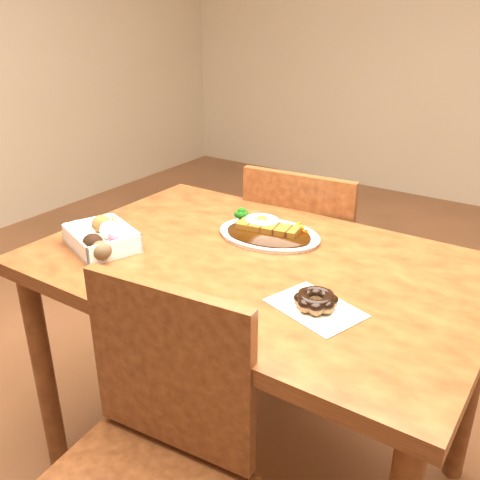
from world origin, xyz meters
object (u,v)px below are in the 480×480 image
Objects in this scene: table at (256,292)px; chair_near at (140,477)px; donut_box at (100,237)px; pon_de_ring at (316,301)px; katsu_curry_plate at (268,232)px; chair_far at (307,266)px.

chair_near is (0.06, -0.54, -0.17)m from table.
pon_de_ring is at bearing 3.08° from donut_box.
pon_de_ring is at bearing -29.10° from table.
donut_box reaches higher than pon_de_ring.
katsu_curry_plate is (-0.11, 0.69, 0.29)m from chair_near.
chair_far is at bearing 66.49° from donut_box.
donut_box is (-0.47, 0.36, 0.30)m from chair_near.
donut_box is 0.66m from pon_de_ring.
katsu_curry_plate is 1.36× the size of pon_de_ring.
chair_far is 1.08m from chair_near.
chair_far and chair_near have the same top height.
chair_far is at bearing 117.75° from pon_de_ring.
pon_de_ring is at bearing 59.16° from chair_near.
table is at bearing 150.90° from pon_de_ring.
chair_near is 0.67m from donut_box.
chair_near is 3.51× the size of donut_box.
table is 3.74× the size of katsu_curry_plate.
table is at bearing 90.26° from chair_near.
katsu_curry_plate is at bearing 92.66° from chair_far.
katsu_curry_plate reaches higher than donut_box.
chair_near is at bearing -84.06° from table.
chair_near is 0.53m from pon_de_ring.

